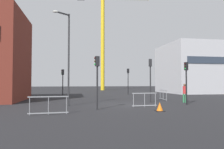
{
  "coord_description": "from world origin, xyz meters",
  "views": [
    {
      "loc": [
        -4.45,
        -18.23,
        1.91
      ],
      "look_at": [
        0.0,
        7.07,
        2.81
      ],
      "focal_mm": 34.85,
      "sensor_mm": 36.0,
      "label": 1
    }
  ],
  "objects_px": {
    "traffic_light_verge": "(150,73)",
    "pedestrian_walking": "(185,92)",
    "traffic_light_crosswalk": "(97,73)",
    "traffic_light_island": "(63,78)",
    "traffic_light_median": "(128,77)",
    "construction_crane": "(104,27)",
    "traffic_cone_on_verge": "(160,107)",
    "streetlamp_tall": "(67,52)",
    "traffic_light_corner": "(186,76)"
  },
  "relations": [
    {
      "from": "construction_crane",
      "to": "traffic_cone_on_verge",
      "type": "distance_m",
      "value": 40.29
    },
    {
      "from": "traffic_light_island",
      "to": "traffic_light_median",
      "type": "relative_size",
      "value": 0.88
    },
    {
      "from": "traffic_light_verge",
      "to": "pedestrian_walking",
      "type": "bearing_deg",
      "value": -13.18
    },
    {
      "from": "traffic_light_crosswalk",
      "to": "traffic_light_median",
      "type": "relative_size",
      "value": 0.93
    },
    {
      "from": "construction_crane",
      "to": "traffic_light_median",
      "type": "relative_size",
      "value": 5.71
    },
    {
      "from": "traffic_light_crosswalk",
      "to": "traffic_cone_on_verge",
      "type": "relative_size",
      "value": 6.43
    },
    {
      "from": "traffic_light_crosswalk",
      "to": "traffic_light_island",
      "type": "relative_size",
      "value": 1.05
    },
    {
      "from": "streetlamp_tall",
      "to": "traffic_light_verge",
      "type": "height_order",
      "value": "streetlamp_tall"
    },
    {
      "from": "traffic_light_median",
      "to": "traffic_light_verge",
      "type": "bearing_deg",
      "value": -95.01
    },
    {
      "from": "traffic_light_verge",
      "to": "pedestrian_walking",
      "type": "xyz_separation_m",
      "value": [
        3.09,
        -0.72,
        -1.72
      ]
    },
    {
      "from": "construction_crane",
      "to": "traffic_cone_on_verge",
      "type": "height_order",
      "value": "construction_crane"
    },
    {
      "from": "traffic_light_crosswalk",
      "to": "traffic_light_corner",
      "type": "bearing_deg",
      "value": 14.96
    },
    {
      "from": "construction_crane",
      "to": "traffic_light_island",
      "type": "bearing_deg",
      "value": -110.59
    },
    {
      "from": "traffic_light_median",
      "to": "traffic_light_island",
      "type": "bearing_deg",
      "value": -156.47
    },
    {
      "from": "streetlamp_tall",
      "to": "traffic_light_crosswalk",
      "type": "height_order",
      "value": "streetlamp_tall"
    },
    {
      "from": "construction_crane",
      "to": "traffic_light_verge",
      "type": "distance_m",
      "value": 33.81
    },
    {
      "from": "traffic_light_island",
      "to": "traffic_cone_on_verge",
      "type": "relative_size",
      "value": 6.11
    },
    {
      "from": "traffic_light_verge",
      "to": "traffic_light_island",
      "type": "distance_m",
      "value": 12.25
    },
    {
      "from": "traffic_light_island",
      "to": "traffic_light_median",
      "type": "xyz_separation_m",
      "value": [
        9.65,
        4.2,
        0.29
      ]
    },
    {
      "from": "pedestrian_walking",
      "to": "traffic_cone_on_verge",
      "type": "height_order",
      "value": "pedestrian_walking"
    },
    {
      "from": "traffic_light_corner",
      "to": "traffic_cone_on_verge",
      "type": "xyz_separation_m",
      "value": [
        -3.87,
        -3.56,
        -2.18
      ]
    },
    {
      "from": "traffic_light_corner",
      "to": "construction_crane",
      "type": "bearing_deg",
      "value": 93.96
    },
    {
      "from": "traffic_light_verge",
      "to": "traffic_light_median",
      "type": "height_order",
      "value": "traffic_light_verge"
    },
    {
      "from": "traffic_light_verge",
      "to": "traffic_light_median",
      "type": "bearing_deg",
      "value": 84.99
    },
    {
      "from": "traffic_light_verge",
      "to": "pedestrian_walking",
      "type": "distance_m",
      "value": 3.61
    },
    {
      "from": "traffic_light_crosswalk",
      "to": "traffic_light_corner",
      "type": "distance_m",
      "value": 8.13
    },
    {
      "from": "traffic_light_island",
      "to": "traffic_light_corner",
      "type": "bearing_deg",
      "value": -45.91
    },
    {
      "from": "traffic_light_corner",
      "to": "pedestrian_walking",
      "type": "xyz_separation_m",
      "value": [
        0.75,
        1.68,
        -1.43
      ]
    },
    {
      "from": "streetlamp_tall",
      "to": "traffic_light_corner",
      "type": "relative_size",
      "value": 2.06
    },
    {
      "from": "traffic_light_corner",
      "to": "traffic_cone_on_verge",
      "type": "relative_size",
      "value": 6.26
    },
    {
      "from": "traffic_light_verge",
      "to": "traffic_light_island",
      "type": "xyz_separation_m",
      "value": [
        -8.51,
        8.8,
        -0.34
      ]
    },
    {
      "from": "traffic_light_median",
      "to": "traffic_cone_on_verge",
      "type": "distance_m",
      "value": 19.3
    },
    {
      "from": "traffic_light_crosswalk",
      "to": "traffic_light_island",
      "type": "xyz_separation_m",
      "value": [
        -2.99,
        13.3,
        -0.11
      ]
    },
    {
      "from": "traffic_light_verge",
      "to": "traffic_cone_on_verge",
      "type": "xyz_separation_m",
      "value": [
        -1.54,
        -5.96,
        -2.47
      ]
    },
    {
      "from": "construction_crane",
      "to": "traffic_cone_on_verge",
      "type": "bearing_deg",
      "value": -92.34
    },
    {
      "from": "traffic_light_corner",
      "to": "pedestrian_walking",
      "type": "relative_size",
      "value": 2.07
    },
    {
      "from": "traffic_light_verge",
      "to": "traffic_light_island",
      "type": "height_order",
      "value": "traffic_light_verge"
    },
    {
      "from": "traffic_light_island",
      "to": "traffic_light_verge",
      "type": "bearing_deg",
      "value": -45.96
    },
    {
      "from": "traffic_light_island",
      "to": "traffic_cone_on_verge",
      "type": "xyz_separation_m",
      "value": [
        6.98,
        -14.76,
        -2.13
      ]
    },
    {
      "from": "traffic_light_corner",
      "to": "pedestrian_walking",
      "type": "distance_m",
      "value": 2.33
    },
    {
      "from": "traffic_light_median",
      "to": "pedestrian_walking",
      "type": "relative_size",
      "value": 2.28
    },
    {
      "from": "traffic_light_verge",
      "to": "streetlamp_tall",
      "type": "bearing_deg",
      "value": -166.61
    },
    {
      "from": "construction_crane",
      "to": "streetlamp_tall",
      "type": "height_order",
      "value": "construction_crane"
    },
    {
      "from": "traffic_light_verge",
      "to": "traffic_light_median",
      "type": "relative_size",
      "value": 1.02
    },
    {
      "from": "streetlamp_tall",
      "to": "pedestrian_walking",
      "type": "height_order",
      "value": "streetlamp_tall"
    },
    {
      "from": "streetlamp_tall",
      "to": "traffic_light_verge",
      "type": "relative_size",
      "value": 1.82
    },
    {
      "from": "streetlamp_tall",
      "to": "traffic_light_median",
      "type": "relative_size",
      "value": 1.87
    },
    {
      "from": "traffic_light_crosswalk",
      "to": "traffic_light_island",
      "type": "distance_m",
      "value": 13.64
    },
    {
      "from": "traffic_light_crosswalk",
      "to": "traffic_cone_on_verge",
      "type": "distance_m",
      "value": 4.8
    },
    {
      "from": "streetlamp_tall",
      "to": "traffic_light_island",
      "type": "relative_size",
      "value": 2.11
    }
  ]
}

